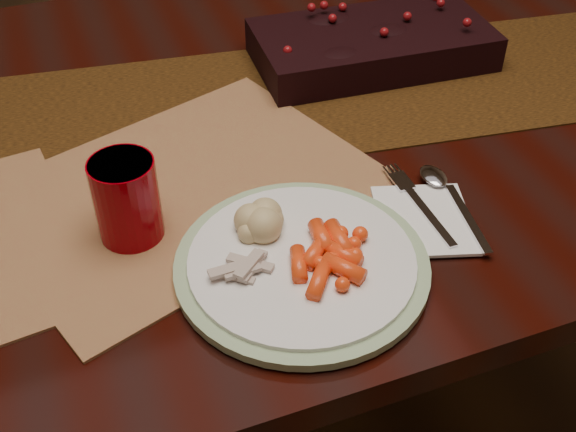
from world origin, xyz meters
name	(u,v)px	position (x,y,z in m)	size (l,w,h in m)	color
floor	(249,413)	(0.00, 0.00, 0.00)	(5.00, 5.00, 0.00)	black
dining_table	(242,293)	(0.00, 0.00, 0.38)	(1.80, 1.00, 0.75)	black
table_runner	(259,102)	(0.05, 0.02, 0.75)	(1.57, 0.32, 0.00)	#4F2D05
centerpiece	(372,39)	(0.26, 0.08, 0.79)	(0.37, 0.19, 0.07)	black
placemat_main	(184,189)	(-0.11, -0.14, 0.75)	(0.46, 0.34, 0.00)	brown
dinner_plate	(302,263)	(-0.02, -0.33, 0.76)	(0.29, 0.29, 0.02)	white
baby_carrots	(313,262)	(-0.01, -0.35, 0.78)	(0.12, 0.10, 0.02)	#FB4114
mashed_potatoes	(261,217)	(-0.05, -0.27, 0.79)	(0.07, 0.06, 0.04)	beige
turkey_shreds	(242,269)	(-0.09, -0.33, 0.78)	(0.07, 0.06, 0.02)	beige
napkin	(424,220)	(0.15, -0.31, 0.76)	(0.11, 0.13, 0.00)	white
fork	(422,207)	(0.15, -0.29, 0.76)	(0.02, 0.15, 0.00)	#B7B7B7
spoon	(457,205)	(0.20, -0.30, 0.76)	(0.03, 0.16, 0.00)	silver
red_cup	(127,199)	(-0.19, -0.20, 0.81)	(0.08, 0.08, 0.10)	#820009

